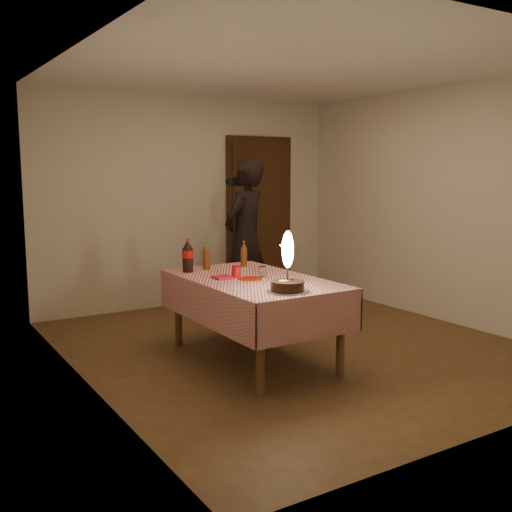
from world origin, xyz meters
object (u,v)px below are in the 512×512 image
amber_bottle_right (244,255)px  amber_bottle_left (206,257)px  dining_table (253,289)px  birthday_cake (288,276)px  photographer (245,238)px  red_cup (236,272)px  clear_cup (262,271)px  red_plate (250,279)px  cola_bottle (188,256)px

amber_bottle_right → amber_bottle_left: bearing=172.1°
dining_table → birthday_cake: (-0.07, -0.64, 0.22)m
photographer → red_cup: bearing=-123.8°
red_cup → clear_cup: red_cup is taller
dining_table → red_plate: 0.11m
cola_bottle → clear_cup: bearing=-50.2°
birthday_cake → amber_bottle_right: (0.33, 1.23, -0.01)m
dining_table → amber_bottle_left: size_ratio=6.75×
birthday_cake → cola_bottle: size_ratio=1.51×
birthday_cake → amber_bottle_right: size_ratio=1.88×
dining_table → photographer: photographer is taller
photographer → dining_table: bearing=-118.6°
dining_table → amber_bottle_right: bearing=66.4°
birthday_cake → photographer: photographer is taller
cola_bottle → red_cup: bearing=-62.9°
clear_cup → amber_bottle_left: size_ratio=0.35×
clear_cup → cola_bottle: cola_bottle is taller
red_plate → photographer: 1.72m
cola_bottle → photographer: size_ratio=0.17×
dining_table → amber_bottle_right: amber_bottle_right is taller
red_cup → amber_bottle_right: 0.60m
dining_table → amber_bottle_left: amber_bottle_left is taller
dining_table → red_cup: red_cup is taller
clear_cup → amber_bottle_left: (-0.25, 0.61, 0.07)m
photographer → red_plate: bearing=-119.6°
amber_bottle_right → red_plate: bearing=-116.3°
dining_table → photographer: bearing=61.4°
red_plate → red_cup: (-0.06, 0.14, 0.05)m
dining_table → cola_bottle: bearing=120.1°
birthday_cake → red_cup: size_ratio=4.80×
red_cup → dining_table: bearing=-49.4°
clear_cup → photographer: size_ratio=0.05×
dining_table → amber_bottle_right: 0.68m
amber_bottle_left → amber_bottle_right: bearing=-7.9°
red_cup → amber_bottle_right: amber_bottle_right is taller
photographer → amber_bottle_right: bearing=-121.8°
dining_table → red_plate: (-0.04, -0.02, 0.10)m
amber_bottle_left → amber_bottle_right: size_ratio=1.00×
amber_bottle_right → photographer: 1.03m
red_cup → photographer: (0.90, 1.35, 0.12)m
red_plate → cola_bottle: bearing=116.1°
dining_table → amber_bottle_right: (0.26, 0.59, 0.22)m
dining_table → birthday_cake: size_ratio=3.59×
birthday_cake → red_plate: 0.63m
red_cup → clear_cup: 0.24m
red_plate → amber_bottle_right: bearing=63.7°
cola_bottle → amber_bottle_left: 0.22m
dining_table → amber_bottle_right: size_ratio=6.75×
birthday_cake → red_cup: birthday_cake is taller
amber_bottle_left → red_plate: bearing=-82.6°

